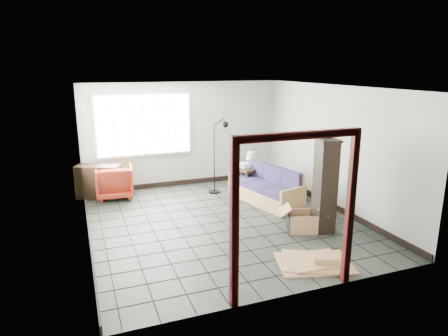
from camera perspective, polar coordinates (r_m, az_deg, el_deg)
name	(u,v)px	position (r m, az deg, el deg)	size (l,w,h in m)	color
ground	(222,222)	(7.92, -0.23, -7.67)	(5.50, 5.50, 0.00)	black
room_shell	(222,137)	(7.48, -0.32, 4.42)	(5.02, 5.52, 2.61)	#A8ABA4
window_panel	(144,125)	(9.80, -11.36, 6.06)	(2.32, 0.08, 1.52)	silver
doorway_trim	(296,195)	(5.15, 10.32, -3.87)	(1.80, 0.08, 2.20)	#3C0E0D
futon_sofa	(267,189)	(8.99, 6.16, -3.03)	(1.11, 1.96, 0.82)	#A67E4A
armchair	(115,180)	(9.55, -15.35, -1.67)	(0.81, 0.76, 0.83)	maroon
side_table	(250,172)	(9.63, 3.71, -0.53)	(0.64, 0.64, 0.61)	black
table_lamp	(251,156)	(9.61, 3.90, 1.68)	(0.27, 0.27, 0.37)	black
projector	(247,165)	(9.61, 3.35, 0.43)	(0.32, 0.25, 0.11)	silver
floor_lamp	(220,153)	(9.47, -0.64, 2.09)	(0.55, 0.35, 1.79)	black
console_shelf	(99,182)	(9.64, -17.45, -1.86)	(1.06, 0.74, 0.77)	black
tall_shelf	(325,185)	(7.45, 14.22, -2.38)	(0.45, 0.53, 1.73)	black
pot	(328,135)	(7.33, 14.57, 4.64)	(0.19, 0.19, 0.12)	black
open_box	(302,222)	(7.59, 11.11, -7.52)	(0.95, 0.68, 0.49)	#8F6645
cardboard_pile	(315,261)	(6.48, 12.93, -12.88)	(1.29, 1.08, 0.16)	#8F6645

